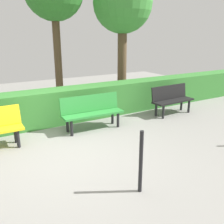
# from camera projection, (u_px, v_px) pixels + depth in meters

# --- Properties ---
(ground_plane) EXTENTS (17.60, 17.60, 0.00)m
(ground_plane) POSITION_uv_depth(u_px,v_px,m) (63.00, 154.00, 5.11)
(ground_plane) COLOR gray
(bench_black) EXTENTS (1.41, 0.52, 0.86)m
(bench_black) POSITION_uv_depth(u_px,v_px,m) (172.00, 98.00, 7.58)
(bench_black) COLOR black
(bench_black) RESTS_ON ground_plane
(bench_green) EXTENTS (1.59, 0.50, 0.86)m
(bench_green) POSITION_uv_depth(u_px,v_px,m) (92.00, 111.00, 6.34)
(bench_green) COLOR #2D8C38
(bench_green) RESTS_ON ground_plane
(hedge_row) EXTENTS (13.60, 0.70, 0.92)m
(hedge_row) POSITION_uv_depth(u_px,v_px,m) (78.00, 103.00, 7.11)
(hedge_row) COLOR #387F33
(hedge_row) RESTS_ON ground_plane
(tree_near) EXTENTS (1.99, 1.99, 4.33)m
(tree_near) POSITION_uv_depth(u_px,v_px,m) (123.00, 5.00, 8.36)
(tree_near) COLOR brown
(tree_near) RESTS_ON ground_plane
(railing_post_mid) EXTENTS (0.06, 0.06, 1.00)m
(railing_post_mid) POSITION_uv_depth(u_px,v_px,m) (141.00, 162.00, 3.74)
(railing_post_mid) COLOR black
(railing_post_mid) RESTS_ON ground_plane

